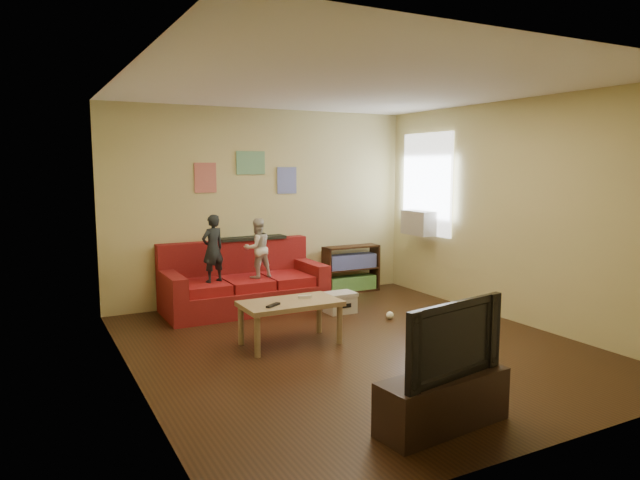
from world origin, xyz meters
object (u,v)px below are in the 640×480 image
television (445,338)px  sofa (243,286)px  bookshelf (351,271)px  file_box (340,302)px  coffee_table (290,307)px  tv_stand (443,401)px  child_a (213,248)px  child_b (257,248)px

television → sofa: bearing=80.6°
television → bookshelf: bearing=57.0°
file_box → television: television is taller
sofa → file_box: bearing=-36.5°
coffee_table → sofa: bearing=87.3°
bookshelf → tv_stand: bookshelf is taller
bookshelf → television: size_ratio=0.90×
tv_stand → child_a: bearing=91.9°
child_a → child_b: child_a is taller
bookshelf → tv_stand: bearing=-112.5°
file_box → tv_stand: (-0.98, -3.21, 0.06)m
child_b → file_box: size_ratio=2.02×
sofa → bookshelf: sofa is taller
coffee_table → file_box: coffee_table is taller
child_b → file_box: (0.91, -0.61, -0.70)m
file_box → child_b: bearing=146.1°
bookshelf → file_box: size_ratio=2.27×
file_box → coffee_table: bearing=-141.4°
tv_stand → television: television is taller
sofa → file_box: (1.05, -0.78, -0.18)m
child_b → tv_stand: 3.88m
child_a → tv_stand: child_a is taller
child_a → child_b: (0.60, -0.00, -0.04)m
sofa → file_box: 1.32m
bookshelf → television: bearing=-112.5°
child_b → television: 3.83m
sofa → tv_stand: (0.08, -4.00, -0.11)m
sofa → file_box: size_ratio=5.42×
bookshelf → file_box: (-0.77, -1.01, -0.18)m
child_a → television: child_a is taller
tv_stand → coffee_table: bearing=88.0°
coffee_table → television: 2.33m
child_b → tv_stand: size_ratio=0.74×
file_box → tv_stand: bearing=-106.9°
sofa → television: 4.01m
child_b → television: child_b is taller
child_a → file_box: size_ratio=2.20×
sofa → child_b: (0.15, -0.17, 0.52)m
bookshelf → tv_stand: (-1.75, -4.22, -0.12)m
child_b → coffee_table: child_b is taller
tv_stand → television: 0.48m
tv_stand → television: bearing=0.0°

